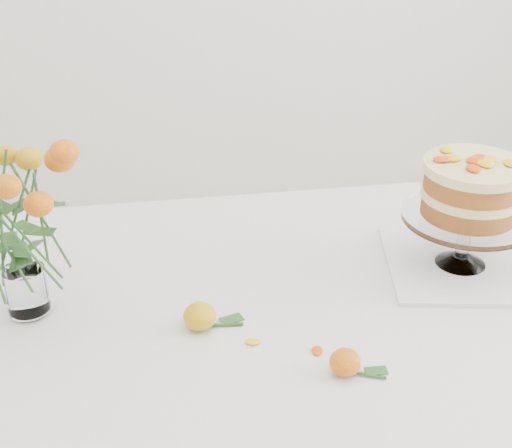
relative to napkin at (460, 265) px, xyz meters
The scene contains 8 objects.
table 0.34m from the napkin, 167.25° to the right, with size 1.43×0.93×0.76m.
napkin is the anchor object (origin of this frame).
cake_stand 0.15m from the napkin, behind, with size 0.25×0.25×0.22m.
rose_vase 0.84m from the napkin, behind, with size 0.31×0.31×0.37m.
loose_rose_near 0.53m from the napkin, 167.50° to the right, with size 0.10×0.06×0.05m.
loose_rose_far 0.41m from the napkin, 138.73° to the right, with size 0.09×0.05×0.04m.
stray_petal_a 0.47m from the napkin, 158.55° to the right, with size 0.03×0.02×0.00m, color yellow.
stray_petal_b 0.40m from the napkin, 147.88° to the right, with size 0.03×0.02×0.00m, color yellow.
Camera 1 is at (-0.27, -1.04, 1.49)m, focal length 50.00 mm.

